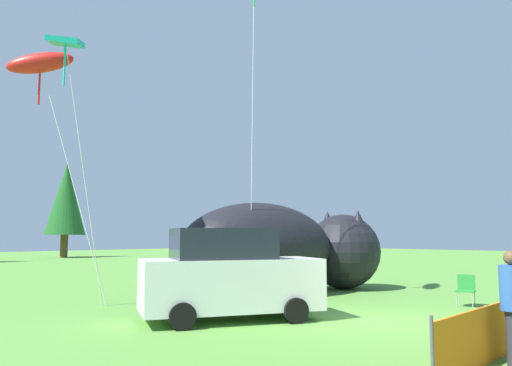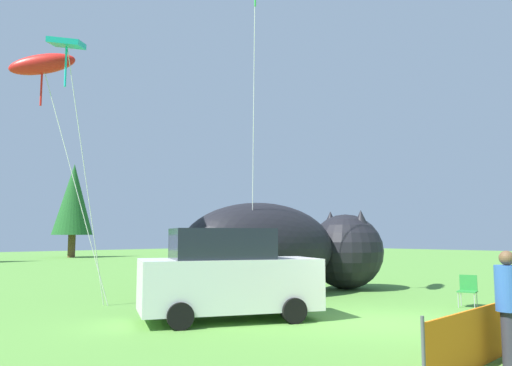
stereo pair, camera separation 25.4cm
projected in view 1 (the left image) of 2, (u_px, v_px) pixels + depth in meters
ground_plane at (384, 322)px, 11.94m from camera, size 120.00×120.00×0.00m
parked_car at (229, 276)px, 12.26m from camera, size 4.68×3.55×2.24m
folding_chair at (466, 288)px, 14.63m from camera, size 0.62×0.62×0.91m
inflatable_cat at (282, 252)px, 17.92m from camera, size 8.49×4.58×3.21m
kite_teal_diamond at (66, 47)px, 14.44m from camera, size 2.11×1.27×7.85m
kite_red_lizard at (41, 64)px, 15.16m from camera, size 2.75×2.16×7.87m
horizon_tree_east at (66, 199)px, 47.15m from camera, size 3.72×3.72×8.89m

